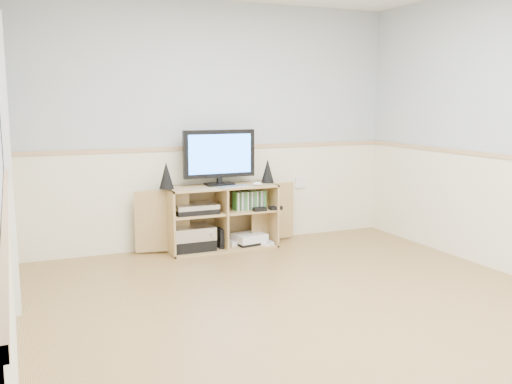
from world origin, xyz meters
The scene contains 11 objects.
room centered at (-0.06, 0.12, 1.22)m, with size 4.04×4.54×2.54m.
media_cabinet centered at (-0.01, 2.06, 0.33)m, with size 1.74×0.42×0.65m.
monitor centered at (-0.01, 2.06, 0.95)m, with size 0.75×0.18×0.56m.
speaker_left centered at (-0.57, 2.03, 0.78)m, with size 0.14×0.14×0.26m, color black.
speaker_right centered at (0.51, 2.03, 0.77)m, with size 0.13×0.13×0.25m, color black.
keyboard centered at (0.08, 1.87, 0.66)m, with size 0.31×0.12×0.01m, color silver.
mouse centered at (0.33, 1.87, 0.67)m, with size 0.10×0.06×0.04m, color white.
av_components centered at (-0.31, 2.01, 0.22)m, with size 0.51×0.32×0.47m.
game_consoles centered at (0.27, 2.00, 0.07)m, with size 0.46×0.30×0.11m.
game_cases centered at (0.29, 1.99, 0.48)m, with size 0.33×0.14×0.19m, color #3F8C3F.
wall_outlet centered at (1.00, 2.23, 0.60)m, with size 0.12×0.03×0.12m, color white.
Camera 1 is at (-1.95, -3.36, 1.49)m, focal length 40.00 mm.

